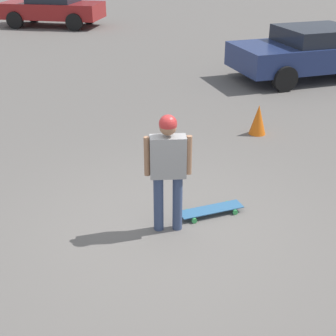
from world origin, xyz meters
The scene contains 6 objects.
ground_plane centered at (0.00, 0.00, 0.00)m, with size 220.00×220.00×0.00m, color slate.
person centered at (0.00, 0.00, 0.97)m, with size 0.28×0.58×1.60m.
skateboard centered at (0.44, -0.55, 0.07)m, with size 0.63×0.92×0.09m.
car_parked_near centered at (7.98, -2.91, 0.73)m, with size 3.54×4.66×1.37m.
car_parked_far centered at (15.18, 7.02, 0.78)m, with size 2.23×4.40×1.49m.
traffic_cone centered at (3.57, -1.32, 0.30)m, with size 0.33×0.33×0.59m.
Camera 1 is at (-5.20, -0.68, 3.48)m, focal length 50.00 mm.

